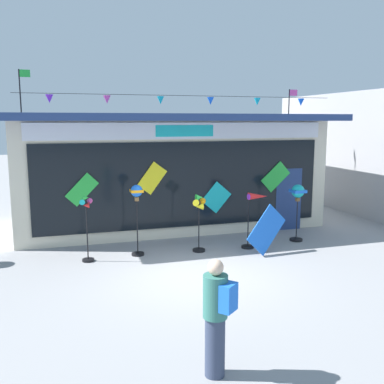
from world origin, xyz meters
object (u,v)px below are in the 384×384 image
object	(u,v)px
wind_spinner_right	(298,197)
person_near_camera	(216,316)
wind_spinner_center_right	(255,208)
kite_shop_building	(168,169)
display_kite_on_ground	(267,230)
wind_spinner_center_left	(199,213)
wind_spinner_far_left	(87,222)
wind_spinner_left	(137,201)

from	to	relation	value
wind_spinner_right	person_near_camera	bearing A→B (deg)	-128.61
wind_spinner_center_right	person_near_camera	size ratio (longest dim) A/B	0.93
kite_shop_building	person_near_camera	world-z (taller)	kite_shop_building
person_near_camera	display_kite_on_ground	bearing A→B (deg)	-163.12
kite_shop_building	display_kite_on_ground	distance (m)	4.72
kite_shop_building	wind_spinner_center_right	world-z (taller)	kite_shop_building
wind_spinner_center_left	wind_spinner_center_right	bearing A→B (deg)	-2.48
kite_shop_building	wind_spinner_far_left	distance (m)	4.71
wind_spinner_center_right	wind_spinner_right	xyz separation A→B (m)	(1.48, 0.27, 0.20)
wind_spinner_far_left	wind_spinner_center_right	world-z (taller)	wind_spinner_far_left
wind_spinner_center_left	wind_spinner_center_right	world-z (taller)	wind_spinner_center_left
display_kite_on_ground	wind_spinner_far_left	bearing A→B (deg)	171.54
wind_spinner_right	display_kite_on_ground	size ratio (longest dim) A/B	1.37
wind_spinner_left	display_kite_on_ground	size ratio (longest dim) A/B	1.53
wind_spinner_center_left	display_kite_on_ground	world-z (taller)	wind_spinner_center_left
kite_shop_building	wind_spinner_center_left	xyz separation A→B (m)	(-0.02, -3.57, -0.81)
kite_shop_building	wind_spinner_right	distance (m)	4.59
wind_spinner_left	wind_spinner_far_left	bearing A→B (deg)	-172.82
display_kite_on_ground	wind_spinner_right	bearing A→B (deg)	31.73
wind_spinner_left	wind_spinner_center_left	size ratio (longest dim) A/B	1.19
wind_spinner_far_left	display_kite_on_ground	world-z (taller)	wind_spinner_far_left
person_near_camera	wind_spinner_right	bearing A→B (deg)	-168.59
kite_shop_building	wind_spinner_center_left	bearing A→B (deg)	-90.32
wind_spinner_center_left	wind_spinner_center_right	xyz separation A→B (m)	(1.60, -0.07, 0.05)
wind_spinner_center_left	person_near_camera	bearing A→B (deg)	-105.51
wind_spinner_left	display_kite_on_ground	distance (m)	3.51
wind_spinner_far_left	wind_spinner_center_right	distance (m)	4.54
wind_spinner_center_right	display_kite_on_ground	bearing A→B (deg)	-84.03
wind_spinner_center_left	wind_spinner_center_right	distance (m)	1.60
wind_spinner_center_left	wind_spinner_right	bearing A→B (deg)	3.67
wind_spinner_far_left	wind_spinner_left	xyz separation A→B (m)	(1.29, 0.16, 0.42)
kite_shop_building	wind_spinner_center_right	xyz separation A→B (m)	(1.58, -3.64, -0.77)
wind_spinner_center_left	display_kite_on_ground	bearing A→B (deg)	-22.25
wind_spinner_far_left	wind_spinner_left	size ratio (longest dim) A/B	0.91
person_near_camera	kite_shop_building	bearing A→B (deg)	-139.73
wind_spinner_far_left	display_kite_on_ground	xyz separation A→B (m)	(4.60, -0.68, -0.38)
wind_spinner_far_left	wind_spinner_center_left	world-z (taller)	wind_spinner_far_left
kite_shop_building	wind_spinner_far_left	size ratio (longest dim) A/B	5.91
wind_spinner_center_right	wind_spinner_far_left	bearing A→B (deg)	179.06
wind_spinner_left	wind_spinner_right	size ratio (longest dim) A/B	1.12
kite_shop_building	wind_spinner_left	distance (m)	3.82
wind_spinner_far_left	wind_spinner_right	bearing A→B (deg)	1.83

